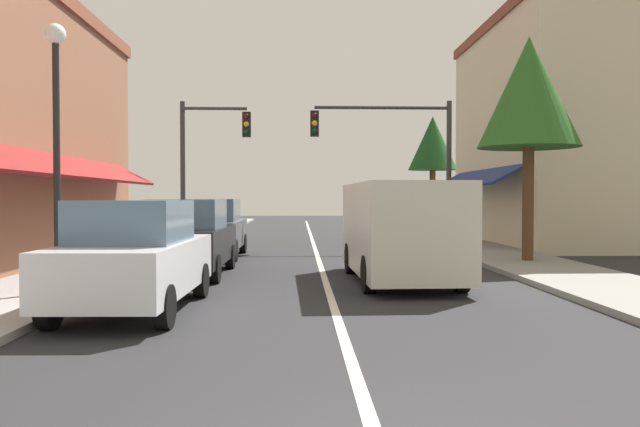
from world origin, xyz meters
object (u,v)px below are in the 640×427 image
(tree_right_near, at_px, (529,93))
(tree_right_far, at_px, (433,144))
(street_lamp_left_near, at_px, (56,115))
(traffic_signal_mast_arm, at_px, (399,147))
(traffic_signal_left_corner, at_px, (206,152))
(parked_car_second_left, at_px, (189,238))
(parked_car_third_left, at_px, (212,228))
(van_in_lane, at_px, (399,228))
(parked_car_nearest_left, at_px, (135,256))

(tree_right_near, xyz_separation_m, tree_right_far, (0.58, 14.56, -0.10))
(street_lamp_left_near, distance_m, tree_right_far, 22.76)
(street_lamp_left_near, bearing_deg, tree_right_far, 60.85)
(traffic_signal_mast_arm, xyz_separation_m, traffic_signal_left_corner, (-6.95, 0.72, -0.14))
(traffic_signal_left_corner, bearing_deg, parked_car_second_left, -84.21)
(traffic_signal_left_corner, bearing_deg, tree_right_far, 39.59)
(traffic_signal_left_corner, xyz_separation_m, street_lamp_left_near, (-0.92, -11.45, -0.19))
(parked_car_third_left, distance_m, traffic_signal_left_corner, 4.65)
(parked_car_third_left, xyz_separation_m, van_in_lane, (4.79, -5.62, 0.27))
(parked_car_second_left, xyz_separation_m, van_in_lane, (4.72, -1.17, 0.27))
(van_in_lane, distance_m, traffic_signal_left_corner, 11.16)
(street_lamp_left_near, bearing_deg, traffic_signal_mast_arm, 53.74)
(parked_car_second_left, relative_size, van_in_lane, 0.79)
(parked_car_third_left, bearing_deg, van_in_lane, -49.15)
(traffic_signal_mast_arm, bearing_deg, parked_car_third_left, -153.72)
(parked_car_third_left, bearing_deg, street_lamp_left_near, -101.96)
(van_in_lane, relative_size, street_lamp_left_near, 1.07)
(traffic_signal_mast_arm, bearing_deg, tree_right_near, -64.36)
(tree_right_near, bearing_deg, van_in_lane, -141.24)
(parked_car_nearest_left, bearing_deg, traffic_signal_mast_arm, 64.36)
(van_in_lane, distance_m, traffic_signal_mast_arm, 9.13)
(parked_car_nearest_left, bearing_deg, traffic_signal_left_corner, 95.03)
(parked_car_third_left, bearing_deg, traffic_signal_left_corner, 101.77)
(parked_car_nearest_left, height_order, van_in_lane, van_in_lane)
(parked_car_second_left, height_order, parked_car_third_left, same)
(traffic_signal_left_corner, distance_m, tree_right_near, 11.44)
(traffic_signal_mast_arm, relative_size, traffic_signal_left_corner, 0.99)
(traffic_signal_mast_arm, distance_m, traffic_signal_left_corner, 6.99)
(parked_car_nearest_left, xyz_separation_m, van_in_lane, (4.77, 3.35, 0.27))
(van_in_lane, relative_size, tree_right_near, 0.85)
(traffic_signal_left_corner, xyz_separation_m, tree_right_far, (10.15, 8.39, 1.04))
(parked_car_nearest_left, height_order, traffic_signal_mast_arm, traffic_signal_mast_arm)
(parked_car_third_left, height_order, traffic_signal_mast_arm, traffic_signal_mast_arm)
(parked_car_third_left, distance_m, street_lamp_left_near, 8.22)
(parked_car_nearest_left, distance_m, tree_right_near, 11.59)
(van_in_lane, height_order, street_lamp_left_near, street_lamp_left_near)
(parked_car_second_left, xyz_separation_m, street_lamp_left_near, (-1.75, -3.23, 2.41))
(traffic_signal_mast_arm, xyz_separation_m, tree_right_far, (3.20, 9.12, 0.89))
(traffic_signal_left_corner, bearing_deg, traffic_signal_mast_arm, -5.93)
(tree_right_far, bearing_deg, traffic_signal_mast_arm, -109.34)
(parked_car_third_left, distance_m, van_in_lane, 7.39)
(van_in_lane, relative_size, traffic_signal_mast_arm, 0.99)
(street_lamp_left_near, bearing_deg, parked_car_nearest_left, -37.25)
(parked_car_nearest_left, height_order, parked_car_third_left, same)
(parked_car_nearest_left, relative_size, traffic_signal_left_corner, 0.78)
(parked_car_nearest_left, relative_size, van_in_lane, 0.79)
(traffic_signal_left_corner, relative_size, street_lamp_left_near, 1.09)
(parked_car_second_left, relative_size, street_lamp_left_near, 0.84)
(parked_car_second_left, height_order, street_lamp_left_near, street_lamp_left_near)
(street_lamp_left_near, height_order, tree_right_near, tree_right_near)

